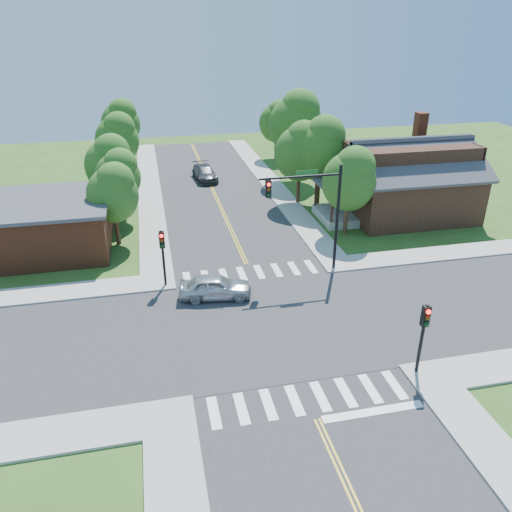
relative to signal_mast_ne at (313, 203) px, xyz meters
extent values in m
plane|color=#325119|center=(-3.91, -5.59, -4.85)|extent=(100.00, 100.00, 0.00)
cube|color=#2D2D30|center=(-3.91, -5.59, -4.83)|extent=(10.00, 90.00, 0.04)
cube|color=#2D2D30|center=(-3.91, -5.59, -4.83)|extent=(90.00, 10.00, 0.04)
cube|color=#2D2D30|center=(-3.91, -5.59, -4.85)|extent=(10.20, 10.20, 0.06)
cube|color=#9E9B93|center=(2.19, 19.41, -4.78)|extent=(2.20, 40.00, 0.14)
cube|color=#9E9B93|center=(-10.01, 19.41, -4.78)|extent=(2.20, 40.00, 0.14)
cube|color=white|center=(-8.11, 0.61, -4.80)|extent=(0.45, 2.00, 0.01)
cube|color=white|center=(-6.91, 0.61, -4.80)|extent=(0.45, 2.00, 0.01)
cube|color=white|center=(-5.71, 0.61, -4.80)|extent=(0.45, 2.00, 0.01)
cube|color=white|center=(-4.51, 0.61, -4.80)|extent=(0.45, 2.00, 0.01)
cube|color=white|center=(-3.31, 0.61, -4.80)|extent=(0.45, 2.00, 0.01)
cube|color=white|center=(-2.11, 0.61, -4.80)|extent=(0.45, 2.00, 0.01)
cube|color=white|center=(-0.91, 0.61, -4.80)|extent=(0.45, 2.00, 0.01)
cube|color=white|center=(0.29, 0.61, -4.80)|extent=(0.45, 2.00, 0.01)
cube|color=white|center=(-8.11, -11.79, -4.80)|extent=(0.45, 2.00, 0.01)
cube|color=white|center=(-6.91, -11.79, -4.80)|extent=(0.45, 2.00, 0.01)
cube|color=white|center=(-5.71, -11.79, -4.80)|extent=(0.45, 2.00, 0.01)
cube|color=white|center=(-4.51, -11.79, -4.80)|extent=(0.45, 2.00, 0.01)
cube|color=white|center=(-3.31, -11.79, -4.80)|extent=(0.45, 2.00, 0.01)
cube|color=white|center=(-2.11, -11.79, -4.80)|extent=(0.45, 2.00, 0.01)
cube|color=white|center=(-0.91, -11.79, -4.80)|extent=(0.45, 2.00, 0.01)
cube|color=white|center=(0.29, -11.79, -4.80)|extent=(0.45, 2.00, 0.01)
cube|color=gold|center=(-4.01, 20.66, -4.80)|extent=(0.10, 37.50, 0.01)
cube|color=gold|center=(-3.81, 20.66, -4.80)|extent=(0.10, 37.50, 0.01)
cube|color=white|center=(-1.41, -13.19, -4.85)|extent=(4.60, 0.45, 0.09)
cylinder|color=black|center=(1.69, 0.01, -1.25)|extent=(0.20, 0.20, 7.20)
cylinder|color=black|center=(-0.91, 0.01, 1.75)|extent=(5.20, 0.14, 0.14)
cube|color=#19591E|center=(-0.51, -0.04, 2.00)|extent=(1.40, 0.04, 0.30)
cube|color=black|center=(-2.91, 0.01, 1.12)|extent=(0.34, 0.28, 1.05)
sphere|color=#FF0C0C|center=(-2.91, -0.16, 1.44)|extent=(0.22, 0.22, 0.22)
sphere|color=#3F2605|center=(-2.91, -0.16, 1.12)|extent=(0.22, 0.22, 0.22)
sphere|color=#05330F|center=(-2.91, -0.16, 0.80)|extent=(0.22, 0.22, 0.22)
cylinder|color=black|center=(1.69, -11.19, -2.95)|extent=(0.16, 0.16, 3.80)
cube|color=black|center=(1.69, -11.19, -1.63)|extent=(0.34, 0.28, 1.05)
sphere|color=#FF0C0C|center=(1.69, -11.36, -1.31)|extent=(0.22, 0.22, 0.22)
sphere|color=#3F2605|center=(1.69, -11.36, -1.63)|extent=(0.22, 0.22, 0.22)
sphere|color=#05330F|center=(1.69, -11.36, -1.95)|extent=(0.22, 0.22, 0.22)
cylinder|color=black|center=(-9.51, 0.01, -2.95)|extent=(0.16, 0.16, 3.80)
cube|color=black|center=(-9.51, 0.01, -1.63)|extent=(0.34, 0.28, 1.05)
sphere|color=#FF0C0C|center=(-9.51, -0.16, -1.31)|extent=(0.22, 0.22, 0.22)
sphere|color=#3F2605|center=(-9.51, -0.16, -1.63)|extent=(0.22, 0.22, 0.22)
sphere|color=#05330F|center=(-9.51, -0.16, -1.95)|extent=(0.22, 0.22, 0.22)
cube|color=black|center=(11.29, 8.61, -2.85)|extent=(10.00, 8.00, 4.00)
cube|color=#9E9B93|center=(4.99, 8.61, -4.50)|extent=(2.60, 4.50, 0.70)
cylinder|color=black|center=(3.89, 6.61, -3.25)|extent=(0.18, 0.18, 2.50)
cylinder|color=black|center=(3.89, 10.61, -3.25)|extent=(0.18, 0.18, 2.50)
cube|color=#38383D|center=(4.99, 8.61, -1.90)|extent=(2.80, 4.80, 0.18)
cube|color=brown|center=(13.79, 12.11, -1.30)|extent=(0.90, 0.90, 7.11)
cube|color=brown|center=(-18.11, 7.61, -3.10)|extent=(10.00, 8.00, 3.50)
cube|color=#38383D|center=(-18.11, 7.61, -1.25)|extent=(10.40, 8.40, 0.25)
cylinder|color=#382314|center=(4.70, 5.61, -3.55)|extent=(0.34, 0.34, 2.60)
ellipsoid|color=#265017|center=(4.70, 5.61, -0.61)|extent=(4.10, 3.90, 4.51)
sphere|color=#265017|center=(5.00, 5.41, 0.62)|extent=(3.01, 3.01, 3.01)
cylinder|color=#382314|center=(4.77, 12.46, -3.35)|extent=(0.34, 0.34, 3.00)
ellipsoid|color=#265017|center=(4.77, 12.46, 0.04)|extent=(4.73, 4.50, 5.21)
sphere|color=#265017|center=(5.07, 12.26, 1.46)|extent=(3.47, 3.47, 3.47)
cylinder|color=#382314|center=(4.84, 20.27, -3.13)|extent=(0.34, 0.34, 3.44)
ellipsoid|color=#265017|center=(4.84, 20.27, 0.76)|extent=(5.43, 5.16, 5.97)
sphere|color=#265017|center=(5.14, 20.07, 2.39)|extent=(3.98, 3.98, 3.98)
cylinder|color=#382314|center=(5.22, 29.44, -3.57)|extent=(0.34, 0.34, 2.56)
ellipsoid|color=#265017|center=(5.22, 29.44, -0.68)|extent=(4.04, 3.84, 4.44)
sphere|color=#265017|center=(5.52, 29.24, 0.53)|extent=(2.96, 2.96, 2.96)
cylinder|color=#382314|center=(-12.59, 7.45, -3.68)|extent=(0.34, 0.34, 2.34)
ellipsoid|color=#265017|center=(-12.59, 7.45, -1.03)|extent=(3.69, 3.51, 4.06)
sphere|color=#265017|center=(-12.29, 7.25, 0.07)|extent=(2.71, 2.71, 2.71)
cylinder|color=#382314|center=(-13.03, 14.09, -3.56)|extent=(0.34, 0.34, 2.58)
ellipsoid|color=#265017|center=(-13.03, 14.09, -0.63)|extent=(4.08, 3.88, 4.49)
sphere|color=#265017|center=(-12.73, 13.89, 0.59)|extent=(2.99, 2.99, 2.99)
cylinder|color=#382314|center=(-12.66, 22.89, -3.50)|extent=(0.34, 0.34, 2.69)
ellipsoid|color=#265017|center=(-12.66, 22.89, -0.46)|extent=(4.25, 4.04, 4.68)
sphere|color=#265017|center=(-12.36, 22.69, 0.82)|extent=(3.12, 3.12, 3.12)
cylinder|color=#382314|center=(-12.51, 30.99, -3.48)|extent=(0.34, 0.34, 2.74)
ellipsoid|color=#265017|center=(-12.51, 30.99, -0.37)|extent=(4.33, 4.12, 4.77)
sphere|color=#265017|center=(-12.21, 30.79, 0.93)|extent=(3.18, 3.18, 3.18)
cylinder|color=#382314|center=(3.17, 13.32, -3.45)|extent=(0.34, 0.34, 2.79)
ellipsoid|color=#265017|center=(3.17, 13.32, -0.29)|extent=(4.41, 4.19, 4.85)
sphere|color=#265017|center=(3.47, 13.12, 1.03)|extent=(3.23, 3.23, 3.23)
cylinder|color=#382314|center=(-12.37, 12.15, -3.70)|extent=(0.34, 0.34, 2.30)
ellipsoid|color=#265017|center=(-12.37, 12.15, -1.10)|extent=(3.63, 3.45, 3.99)
sphere|color=#265017|center=(-12.07, 11.95, -0.01)|extent=(2.66, 2.66, 2.66)
imported|color=silver|center=(-6.64, -2.09, -4.11)|extent=(2.94, 4.83, 1.48)
imported|color=#34373A|center=(-4.23, 22.28, -4.12)|extent=(2.84, 5.35, 1.46)
camera|label=1|loc=(-9.87, -28.17, 10.49)|focal=35.00mm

